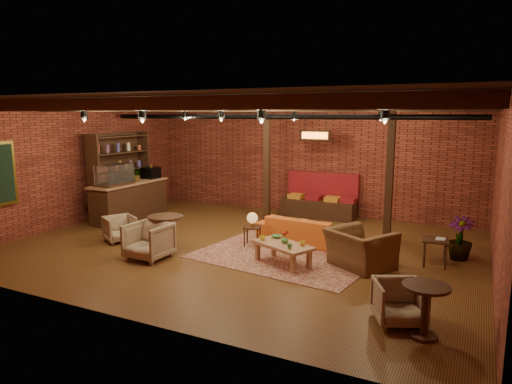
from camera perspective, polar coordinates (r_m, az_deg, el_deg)
The scene contains 28 objects.
floor at distance 10.29m, azimuth -1.77°, elevation -6.75°, with size 10.00×10.00×0.00m, color #3F1C0F.
ceiling at distance 9.87m, azimuth -1.86°, elevation 11.36°, with size 10.00×8.00×0.02m, color black.
wall_back at distance 13.59m, azimuth 6.18°, elevation 4.09°, with size 10.00×0.02×3.20m, color maroon.
wall_front at distance 6.74m, azimuth -18.05°, elevation -2.00°, with size 10.00×0.02×3.20m, color maroon.
wall_left at distance 13.06m, azimuth -21.58°, elevation 3.25°, with size 0.02×8.00×3.20m, color maroon.
wall_right at distance 8.80m, azimuth 28.25°, elevation -0.03°, with size 0.02×8.00×3.20m, color maroon.
ceiling_beams at distance 9.87m, azimuth -1.86°, elevation 10.67°, with size 9.80×6.40×0.22m, color black, non-canonical shape.
ceiling_pipe at distance 11.30m, azimuth 2.03°, elevation 9.37°, with size 0.12×0.12×9.60m, color black.
post_left at distance 12.53m, azimuth 1.38°, elevation 3.68°, with size 0.16×0.16×3.20m, color black.
post_right at distance 10.94m, azimuth 16.38°, elevation 2.41°, with size 0.16×0.16×3.20m, color black.
service_counter at distance 13.24m, azimuth -15.54°, elevation 0.15°, with size 0.80×2.50×1.60m, color black, non-canonical shape.
plant_counter at distance 13.26m, azimuth -14.72°, elevation 2.04°, with size 0.35×0.39×0.30m, color #337F33.
shelving_hutch at distance 13.52m, azimuth -16.60°, elevation 2.01°, with size 0.52×2.00×2.40m, color black, non-canonical shape.
banquette at distance 13.13m, azimuth 7.87°, elevation -0.99°, with size 2.10×0.70×1.00m, color maroon, non-canonical shape.
service_sign at distance 12.49m, azimuth 7.41°, elevation 7.03°, with size 0.86×0.06×0.30m, color orange.
ceiling_spotlights at distance 9.87m, azimuth -1.85°, elevation 9.39°, with size 6.40×4.40×0.28m, color black, non-canonical shape.
rug at distance 9.65m, azimuth 3.85°, elevation -7.84°, with size 3.53×2.70×0.01m, color maroon.
sofa at distance 10.50m, azimuth 5.96°, elevation -4.74°, with size 2.09×0.82×0.61m, color #CB581C.
coffee_table at distance 8.99m, azimuth 3.35°, elevation -6.71°, with size 1.37×1.06×0.67m.
side_table_lamp at distance 10.13m, azimuth -0.46°, elevation -3.59°, with size 0.45×0.45×0.77m.
round_table_left at distance 9.96m, azimuth -11.26°, elevation -4.36°, with size 0.74×0.74×0.77m.
armchair_a at distance 11.03m, azimuth -16.68°, elevation -4.26°, with size 0.64×0.60×0.66m, color #BFAD94.
armchair_b at distance 9.56m, azimuth -13.27°, elevation -5.76°, with size 0.79×0.74×0.82m, color #BFAD94.
armchair_right at distance 8.98m, azimuth 12.89°, elevation -6.16°, with size 1.14×0.74×0.99m, color brown.
side_table_book at distance 9.53m, azimuth 21.52°, elevation -5.72°, with size 0.53×0.53×0.55m.
round_table_right at distance 6.52m, azimuth 20.40°, elevation -12.82°, with size 0.61×0.61×0.72m.
armchair_far at distance 6.87m, azimuth 17.46°, elevation -12.78°, with size 0.65×0.61×0.67m, color #BFAD94.
plant_tall at distance 9.95m, azimuth 24.49°, elevation -0.41°, with size 1.47×1.47×2.63m, color #4C7F4C.
Camera 1 is at (4.66, -8.70, 2.91)m, focal length 32.00 mm.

